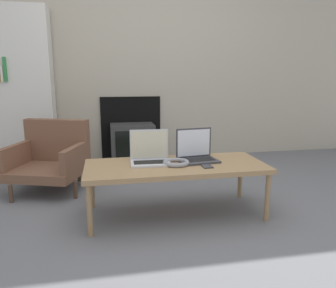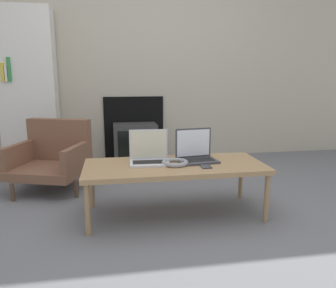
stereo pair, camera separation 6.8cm
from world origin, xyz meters
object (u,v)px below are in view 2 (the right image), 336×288
Objects in this scene: phone at (205,166)px; armchair at (53,156)px; laptop_left at (149,155)px; laptop_right at (196,153)px; tv at (135,143)px; headphones at (175,163)px.

armchair is (-1.23, 0.92, -0.09)m from phone.
laptop_left is 0.39× the size of armchair.
phone is (0.39, -0.18, -0.06)m from laptop_left.
laptop_right is (0.36, -0.00, 0.00)m from laptop_left.
laptop_right is at bearing -76.67° from tv.
headphones is 1.32m from armchair.
laptop_right is 0.20m from headphones.
phone is at bearing -17.91° from armchair.
laptop_right is 2.63× the size of phone.
phone is 0.15× the size of armchair.
laptop_right is 1.60× the size of headphones.
laptop_left is at bearing 155.55° from phone.
headphones is at bearing 156.51° from phone.
armchair is at bearing 143.16° from phone.
phone is (0.03, -0.18, -0.06)m from laptop_right.
tv is at bearing 95.98° from laptop_right.
phone is at bearing -23.49° from headphones.
laptop_right is 0.41× the size of armchair.
laptop_right reaches higher than headphones.
headphones is 1.65m from tv.
laptop_right is 1.60m from tv.
phone is at bearing -77.12° from tv.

